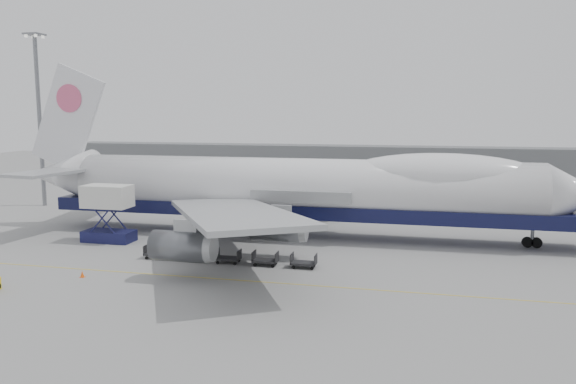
# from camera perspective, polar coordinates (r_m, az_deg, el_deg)

# --- Properties ---
(ground) EXTENTS (260.00, 260.00, 0.00)m
(ground) POSITION_cam_1_polar(r_m,az_deg,el_deg) (53.12, -1.72, -7.20)
(ground) COLOR gray
(ground) RESTS_ON ground
(apron_line) EXTENTS (60.00, 0.15, 0.01)m
(apron_line) POSITION_cam_1_polar(r_m,az_deg,el_deg) (47.57, -3.59, -9.04)
(apron_line) COLOR gold
(apron_line) RESTS_ON ground
(hangar) EXTENTS (110.00, 8.00, 7.00)m
(hangar) POSITION_cam_1_polar(r_m,az_deg,el_deg) (122.20, 2.17, 3.15)
(hangar) COLOR slate
(hangar) RESTS_ON ground
(floodlight_mast) EXTENTS (2.40, 2.40, 25.43)m
(floodlight_mast) POSITION_cam_1_polar(r_m,az_deg,el_deg) (91.93, -23.97, 7.56)
(floodlight_mast) COLOR slate
(floodlight_mast) RESTS_ON ground
(airliner) EXTENTS (67.00, 55.30, 19.98)m
(airliner) POSITION_cam_1_polar(r_m,az_deg,el_deg) (63.34, 1.61, 0.48)
(airliner) COLOR white
(airliner) RESTS_ON ground
(catering_truck) EXTENTS (5.51, 3.86, 6.21)m
(catering_truck) POSITION_cam_1_polar(r_m,az_deg,el_deg) (64.06, -17.83, -1.78)
(catering_truck) COLOR #171947
(catering_truck) RESTS_ON ground
(traffic_cone) EXTENTS (0.38, 0.38, 0.56)m
(traffic_cone) POSITION_cam_1_polar(r_m,az_deg,el_deg) (51.64, -20.17, -7.85)
(traffic_cone) COLOR #FF590D
(traffic_cone) RESTS_ON ground
(dolly_0) EXTENTS (2.30, 1.35, 1.30)m
(dolly_0) POSITION_cam_1_polar(r_m,az_deg,el_deg) (55.92, -13.15, -6.07)
(dolly_0) COLOR #2D2D30
(dolly_0) RESTS_ON ground
(dolly_1) EXTENTS (2.30, 1.35, 1.30)m
(dolly_1) POSITION_cam_1_polar(r_m,az_deg,el_deg) (54.45, -9.72, -6.35)
(dolly_1) COLOR #2D2D30
(dolly_1) RESTS_ON ground
(dolly_2) EXTENTS (2.30, 1.35, 1.30)m
(dolly_2) POSITION_cam_1_polar(r_m,az_deg,el_deg) (53.18, -6.10, -6.63)
(dolly_2) COLOR #2D2D30
(dolly_2) RESTS_ON ground
(dolly_3) EXTENTS (2.30, 1.35, 1.30)m
(dolly_3) POSITION_cam_1_polar(r_m,az_deg,el_deg) (52.13, -2.31, -6.90)
(dolly_3) COLOR #2D2D30
(dolly_3) RESTS_ON ground
(dolly_4) EXTENTS (2.30, 1.35, 1.30)m
(dolly_4) POSITION_cam_1_polar(r_m,az_deg,el_deg) (51.31, 1.61, -7.14)
(dolly_4) COLOR #2D2D30
(dolly_4) RESTS_ON ground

